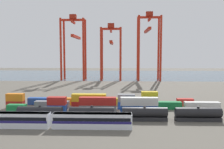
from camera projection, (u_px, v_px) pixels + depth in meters
ground_plane at (119, 92)px, 119.38m from camera, size 420.00×420.00×0.00m
harbour_water at (119, 75)px, 222.43m from camera, size 400.00×110.00×0.01m
passenger_train at (51, 120)px, 61.40m from camera, size 42.15×3.14×3.90m
freight_tank_row at (118, 114)px, 68.44m from camera, size 59.03×2.74×4.20m
shipping_container_0 at (17, 108)px, 77.94m from camera, size 6.04×2.44×2.60m
shipping_container_1 at (57, 109)px, 77.50m from camera, size 6.04×2.44×2.60m
shipping_container_2 at (57, 101)px, 77.28m from camera, size 6.04×2.44×2.60m
shipping_container_3 at (98, 109)px, 77.07m from camera, size 12.10×2.44×2.60m
shipping_container_4 at (98, 101)px, 76.85m from camera, size 12.10×2.44×2.60m
shipping_container_5 at (139, 109)px, 76.64m from camera, size 12.10×2.44×2.60m
shipping_container_6 at (139, 101)px, 76.41m from camera, size 12.10×2.44×2.60m
shipping_container_7 at (16, 104)px, 84.11m from camera, size 6.04×2.44×2.60m
shipping_container_8 at (15, 97)px, 83.89m from camera, size 6.04×2.44×2.60m
shipping_container_9 at (52, 105)px, 83.69m from camera, size 12.10×2.44×2.60m
shipping_container_10 at (89, 105)px, 83.26m from camera, size 12.10×2.44×2.60m
shipping_container_11 at (89, 98)px, 83.04m from camera, size 12.10×2.44×2.60m
shipping_container_12 at (126, 105)px, 82.84m from camera, size 6.04×2.44×2.60m
shipping_container_13 at (126, 98)px, 82.62m from camera, size 6.04×2.44×2.60m
shipping_container_14 at (164, 105)px, 82.41m from camera, size 12.10×2.44×2.60m
shipping_container_15 at (202, 106)px, 81.99m from camera, size 12.10×2.44×2.60m
shipping_container_16 at (44, 101)px, 89.92m from camera, size 12.10×2.44×2.60m
shipping_container_17 at (79, 101)px, 89.49m from camera, size 12.10×2.44×2.60m
shipping_container_18 at (114, 102)px, 89.06m from camera, size 6.04×2.44×2.60m
shipping_container_19 at (149, 102)px, 88.63m from camera, size 6.04×2.44×2.60m
shipping_container_20 at (149, 95)px, 88.41m from camera, size 6.04×2.44×2.60m
shipping_container_21 at (185, 102)px, 88.20m from camera, size 6.04×2.44×2.60m
gantry_crane_west at (74, 42)px, 178.15m from camera, size 18.13×33.42×48.61m
gantry_crane_central at (111, 46)px, 177.80m from camera, size 15.80×33.18×41.99m
gantry_crane_east at (149, 39)px, 176.14m from camera, size 17.42×33.16×50.27m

